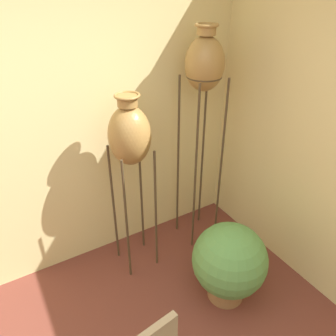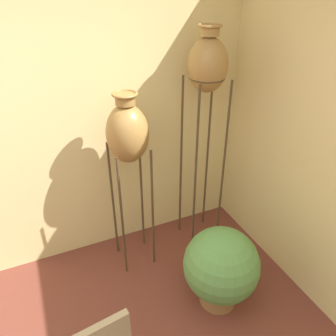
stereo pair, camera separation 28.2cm
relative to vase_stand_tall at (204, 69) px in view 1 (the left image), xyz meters
The scene contains 4 objects.
wall_back 1.53m from the vase_stand_tall, 167.28° to the left, with size 7.87×0.06×2.70m.
vase_stand_tall is the anchor object (origin of this frame).
vase_stand_medium 0.81m from the vase_stand_tall, behind, with size 0.33×0.33×1.61m.
potted_plant 1.53m from the vase_stand_tall, 106.97° to the right, with size 0.59×0.59×0.70m.
Camera 1 is at (-0.13, -0.47, 2.33)m, focal length 35.00 mm.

